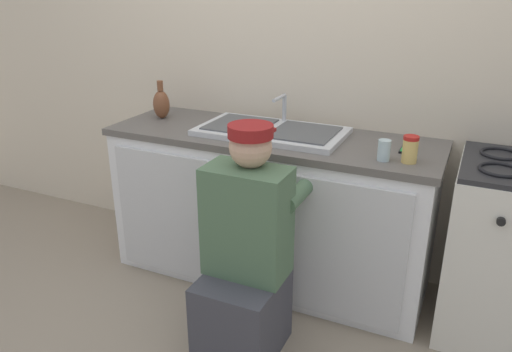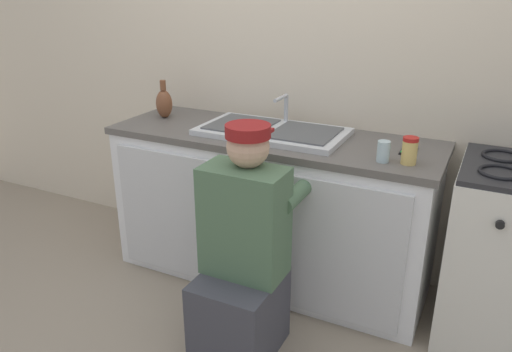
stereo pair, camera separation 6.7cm
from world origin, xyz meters
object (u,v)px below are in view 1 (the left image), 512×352
at_px(plumber_person, 245,262).
at_px(vase_decorative, 161,104).
at_px(water_glass, 384,150).
at_px(cell_phone, 408,149).
at_px(condiment_jar, 410,149).
at_px(sink_double_basin, 271,131).

distance_m(plumber_person, vase_decorative, 1.23).
relative_size(plumber_person, water_glass, 11.04).
xyz_separation_m(cell_phone, condiment_jar, (0.03, -0.18, 0.06)).
xyz_separation_m(sink_double_basin, cell_phone, (0.73, 0.03, -0.01)).
bearing_deg(sink_double_basin, vase_decorative, 177.74).
height_order(plumber_person, condiment_jar, plumber_person).
bearing_deg(plumber_person, sink_double_basin, 103.05).
xyz_separation_m(condiment_jar, water_glass, (-0.11, -0.02, -0.01)).
bearing_deg(vase_decorative, sink_double_basin, -2.26).
bearing_deg(cell_phone, sink_double_basin, -177.85).
height_order(condiment_jar, water_glass, condiment_jar).
bearing_deg(water_glass, vase_decorative, 171.61).
height_order(sink_double_basin, plumber_person, plumber_person).
bearing_deg(plumber_person, water_glass, 42.76).
height_order(cell_phone, condiment_jar, condiment_jar).
relative_size(plumber_person, cell_phone, 7.89).
relative_size(cell_phone, vase_decorative, 0.61).
height_order(plumber_person, water_glass, plumber_person).
relative_size(vase_decorative, water_glass, 2.30).
bearing_deg(water_glass, plumber_person, -137.24).
height_order(sink_double_basin, vase_decorative, vase_decorative).
xyz_separation_m(plumber_person, vase_decorative, (-0.89, 0.67, 0.52)).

